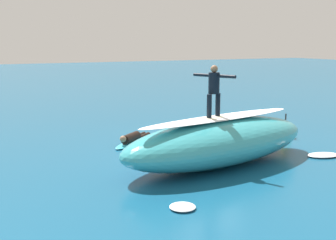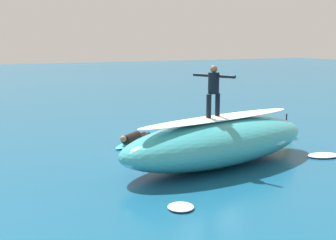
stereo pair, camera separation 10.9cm
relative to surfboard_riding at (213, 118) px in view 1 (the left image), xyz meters
The scene contains 10 objects.
ground_plane 2.77m from the surfboard_riding, 112.05° to the right, with size 120.00×120.00×0.00m, color #145175.
wave_crest 0.76m from the surfboard_riding, 168.85° to the right, with size 6.70×2.36×1.32m, color teal.
wave_foam_lip 0.28m from the surfboard_riding, 168.85° to the right, with size 5.69×0.83×0.08m, color white.
surfboard_riding is the anchor object (origin of this frame).
surfer_riding 0.89m from the surfboard_riding, 63.43° to the left, with size 0.64×1.29×1.45m.
surfboard_paddling 3.90m from the surfboard_riding, 72.68° to the right, with size 1.92×0.54×0.08m, color #33B2D1.
surfer_paddling 3.89m from the surfboard_riding, 74.66° to the right, with size 1.54×1.30×0.33m.
buoy_marker 4.98m from the surfboard_riding, 156.12° to the right, with size 0.53×0.53×0.89m.
foam_patch_near 3.73m from the surfboard_riding, 46.84° to the left, with size 0.59×0.57×0.09m, color white.
foam_patch_mid 3.90m from the surfboard_riding, 168.72° to the left, with size 1.04×0.63×0.10m, color white.
Camera 1 is at (7.62, 12.60, 3.53)m, focal length 47.34 mm.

